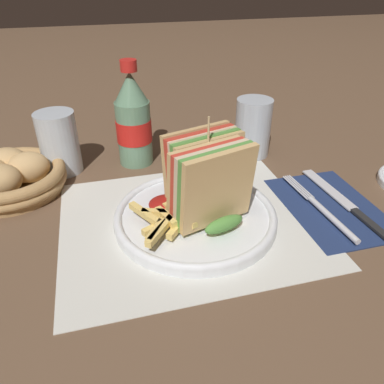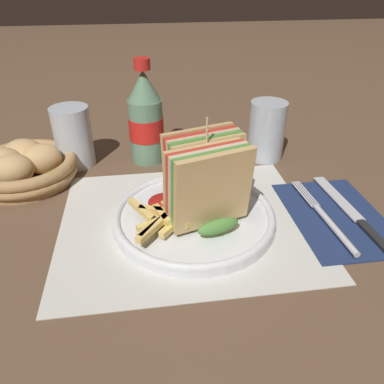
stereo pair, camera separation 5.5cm
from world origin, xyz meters
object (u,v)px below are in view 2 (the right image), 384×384
Objects in this scene: glass_far at (74,140)px; bread_basket at (23,166)px; plate_main at (194,216)px; club_sandwich at (206,180)px; fork at (328,221)px; knife at (353,213)px; glass_near at (267,131)px; coke_bottle_near at (146,119)px.

glass_far reaches higher than bread_basket.
glass_far is at bearing 131.79° from plate_main.
plate_main is 1.64× the size of club_sandwich.
fork is at bearing -23.26° from bread_basket.
plate_main is at bearing 172.08° from knife.
club_sandwich is 1.31× the size of glass_near.
knife is 0.39m from coke_bottle_near.
bread_basket is at bearing 157.13° from knife.
knife is 1.22× the size of bread_basket.
plate_main is 0.24m from coke_bottle_near.
coke_bottle_near is 1.71× the size of glass_near.
fork is (0.19, -0.04, -0.00)m from plate_main.
glass_far reaches higher than knife.
bread_basket is at bearing 153.68° from fork.
glass_far is (-0.43, 0.24, 0.04)m from knife.
club_sandwich is at bearing -127.56° from glass_near.
coke_bottle_near reaches higher than knife.
fork is at bearing -83.70° from glass_near.
bread_basket is (-0.22, -0.05, -0.05)m from coke_bottle_near.
glass_far is (-0.39, 0.25, 0.04)m from fork.
glass_near is (-0.07, 0.21, 0.05)m from knife.
plate_main is 0.24m from knife.
coke_bottle_near reaches higher than fork.
glass_far is 0.10m from bread_basket.
knife is at bearing -4.86° from plate_main.
knife is at bearing -71.27° from glass_near.
plate_main is 0.07m from club_sandwich.
club_sandwich is 0.81× the size of bread_basket.
fork is (0.18, -0.03, -0.06)m from club_sandwich.
glass_far is (-0.21, 0.22, -0.02)m from club_sandwich.
fork is 1.71× the size of glass_near.
club_sandwich reaches higher than plate_main.
glass_near and glass_far have the same top height.
knife is (0.22, -0.02, -0.07)m from club_sandwich.
knife is 1.15× the size of coke_bottle_near.
fork is at bearing -33.12° from glass_far.
fork is 0.05m from knife.
club_sandwich is 0.23m from coke_bottle_near.
fork is 0.51m from bread_basket.
glass_near is (0.15, 0.20, -0.02)m from club_sandwich.
club_sandwich is (0.02, -0.00, 0.06)m from plate_main.
bread_basket is at bearing -148.87° from glass_far.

